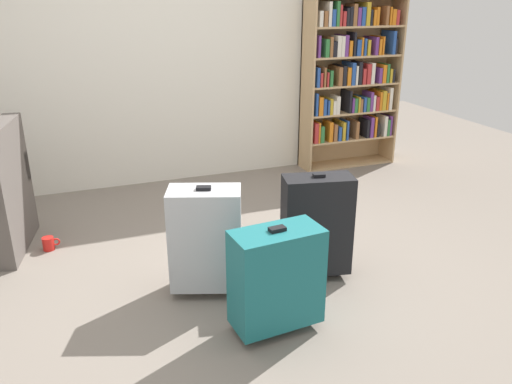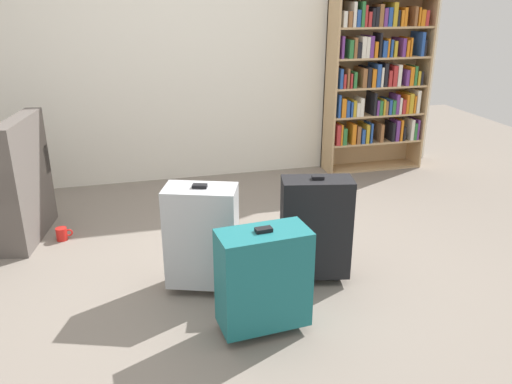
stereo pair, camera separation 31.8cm
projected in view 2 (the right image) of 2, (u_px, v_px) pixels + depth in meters
ground_plane at (236, 277)px, 3.29m from camera, size 8.99×8.99×0.00m
back_wall at (185, 40)px, 4.67m from camera, size 5.14×0.10×2.60m
bookshelf at (376, 80)px, 5.05m from camera, size 1.00×0.29×1.67m
mug at (62, 234)px, 3.78m from camera, size 0.12×0.08×0.10m
suitcase_black at (316, 228)px, 3.14m from camera, size 0.45×0.28×0.70m
suitcase_silver at (202, 236)px, 3.05m from camera, size 0.47×0.36×0.68m
suitcase_teal at (263, 278)px, 2.67m from camera, size 0.49×0.27×0.61m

